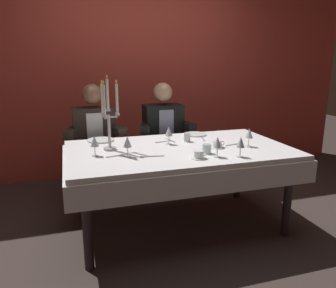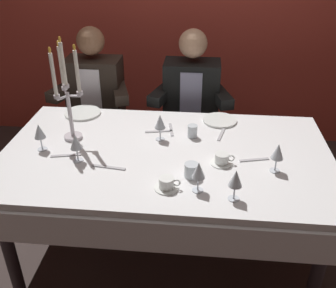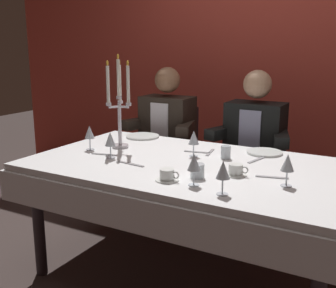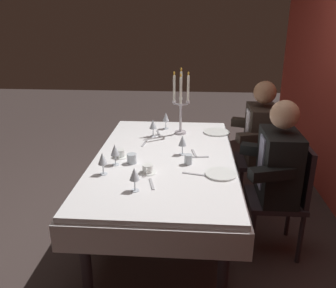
# 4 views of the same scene
# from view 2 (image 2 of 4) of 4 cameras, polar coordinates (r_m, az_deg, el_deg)

# --- Properties ---
(ground_plane) EXTENTS (12.00, 12.00, 0.00)m
(ground_plane) POSITION_cam_2_polar(r_m,az_deg,el_deg) (2.66, -0.28, -15.00)
(ground_plane) COLOR #3F3330
(dining_table) EXTENTS (1.94, 1.14, 0.74)m
(dining_table) POSITION_cam_2_polar(r_m,az_deg,el_deg) (2.26, -0.32, -3.75)
(dining_table) COLOR white
(dining_table) RESTS_ON ground_plane
(candelabra) EXTENTS (0.15, 0.17, 0.62)m
(candelabra) POSITION_cam_2_polar(r_m,az_deg,el_deg) (2.29, -14.80, 7.03)
(candelabra) COLOR silver
(candelabra) RESTS_ON dining_table
(dinner_plate_0) EXTENTS (0.25, 0.25, 0.01)m
(dinner_plate_0) POSITION_cam_2_polar(r_m,az_deg,el_deg) (2.71, -12.63, 4.56)
(dinner_plate_0) COLOR white
(dinner_plate_0) RESTS_ON dining_table
(dinner_plate_1) EXTENTS (0.23, 0.23, 0.01)m
(dinner_plate_1) POSITION_cam_2_polar(r_m,az_deg,el_deg) (2.57, 7.74, 3.54)
(dinner_plate_1) COLOR white
(dinner_plate_1) RESTS_ON dining_table
(wine_glass_0) EXTENTS (0.07, 0.07, 0.16)m
(wine_glass_0) POSITION_cam_2_polar(r_m,az_deg,el_deg) (2.27, -1.20, 3.23)
(wine_glass_0) COLOR silver
(wine_glass_0) RESTS_ON dining_table
(wine_glass_1) EXTENTS (0.07, 0.07, 0.16)m
(wine_glass_1) POSITION_cam_2_polar(r_m,az_deg,el_deg) (1.83, 4.59, -4.01)
(wine_glass_1) COLOR silver
(wine_glass_1) RESTS_ON dining_table
(wine_glass_2) EXTENTS (0.07, 0.07, 0.16)m
(wine_glass_2) POSITION_cam_2_polar(r_m,az_deg,el_deg) (2.28, -18.70, 1.75)
(wine_glass_2) COLOR silver
(wine_glass_2) RESTS_ON dining_table
(wine_glass_3) EXTENTS (0.07, 0.07, 0.16)m
(wine_glass_3) POSITION_cam_2_polar(r_m,az_deg,el_deg) (2.12, -13.63, 0.23)
(wine_glass_3) COLOR silver
(wine_glass_3) RESTS_ON dining_table
(wine_glass_4) EXTENTS (0.07, 0.07, 0.16)m
(wine_glass_4) POSITION_cam_2_polar(r_m,az_deg,el_deg) (1.79, 10.08, -5.21)
(wine_glass_4) COLOR silver
(wine_glass_4) RESTS_ON dining_table
(wine_glass_5) EXTENTS (0.07, 0.07, 0.16)m
(wine_glass_5) POSITION_cam_2_polar(r_m,az_deg,el_deg) (2.05, 16.10, -1.17)
(wine_glass_5) COLOR silver
(wine_glass_5) RESTS_ON dining_table
(water_tumbler_0) EXTENTS (0.07, 0.07, 0.08)m
(water_tumbler_0) POSITION_cam_2_polar(r_m,az_deg,el_deg) (1.97, 3.51, -3.95)
(water_tumbler_0) COLOR silver
(water_tumbler_0) RESTS_ON dining_table
(water_tumbler_1) EXTENTS (0.06, 0.06, 0.08)m
(water_tumbler_1) POSITION_cam_2_polar(r_m,az_deg,el_deg) (2.34, 3.68, 1.93)
(water_tumbler_1) COLOR silver
(water_tumbler_1) RESTS_ON dining_table
(coffee_cup_0) EXTENTS (0.13, 0.12, 0.06)m
(coffee_cup_0) POSITION_cam_2_polar(r_m,az_deg,el_deg) (2.10, 8.08, -2.27)
(coffee_cup_0) COLOR white
(coffee_cup_0) RESTS_ON dining_table
(coffee_cup_1) EXTENTS (0.13, 0.12, 0.06)m
(coffee_cup_1) POSITION_cam_2_polar(r_m,az_deg,el_deg) (1.89, -0.18, -5.97)
(coffee_cup_1) COLOR white
(coffee_cup_1) RESTS_ON dining_table
(fork_0) EXTENTS (0.17, 0.05, 0.01)m
(fork_0) POSITION_cam_2_polar(r_m,az_deg,el_deg) (2.41, -1.42, 1.90)
(fork_0) COLOR #B7B7BC
(fork_0) RESTS_ON dining_table
(spoon_1) EXTENTS (0.17, 0.05, 0.01)m
(spoon_1) POSITION_cam_2_polar(r_m,az_deg,el_deg) (2.23, -15.02, -1.66)
(spoon_1) COLOR #B7B7BC
(spoon_1) RESTS_ON dining_table
(fork_2) EXTENTS (0.17, 0.06, 0.01)m
(fork_2) POSITION_cam_2_polar(r_m,az_deg,el_deg) (2.17, 12.76, -2.31)
(fork_2) COLOR #B7B7BC
(fork_2) RESTS_ON dining_table
(fork_3) EXTENTS (0.05, 0.17, 0.01)m
(fork_3) POSITION_cam_2_polar(r_m,az_deg,el_deg) (2.43, 0.47, 2.17)
(fork_3) COLOR #B7B7BC
(fork_3) RESTS_ON dining_table
(fork_4) EXTENTS (0.06, 0.17, 0.01)m
(fork_4) POSITION_cam_2_polar(r_m,az_deg,el_deg) (2.40, 7.97, 1.45)
(fork_4) COLOR #B7B7BC
(fork_4) RESTS_ON dining_table
(knife_5) EXTENTS (0.19, 0.04, 0.01)m
(knife_5) POSITION_cam_2_polar(r_m,az_deg,el_deg) (2.08, -8.87, -3.45)
(knife_5) COLOR #B7B7BC
(knife_5) RESTS_ON dining_table
(seated_diner_0) EXTENTS (0.63, 0.48, 1.24)m
(seated_diner_0) POSITION_cam_2_polar(r_m,az_deg,el_deg) (3.10, -10.75, 7.78)
(seated_diner_0) COLOR #2C2328
(seated_diner_0) RESTS_ON ground_plane
(seated_diner_1) EXTENTS (0.63, 0.48, 1.24)m
(seated_diner_1) POSITION_cam_2_polar(r_m,az_deg,el_deg) (2.99, 3.52, 7.38)
(seated_diner_1) COLOR #2C2328
(seated_diner_1) RESTS_ON ground_plane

